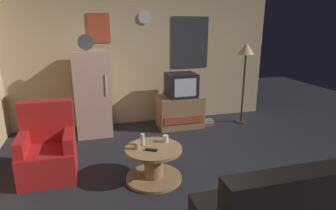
% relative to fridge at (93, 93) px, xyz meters
% --- Properties ---
extents(ground_plane, '(12.00, 12.00, 0.00)m').
position_rel_fridge_xyz_m(ground_plane, '(1.00, -1.98, -0.75)').
color(ground_plane, '#232328').
extents(wall_with_art, '(5.20, 0.12, 2.50)m').
position_rel_fridge_xyz_m(wall_with_art, '(1.01, 0.47, 0.50)').
color(wall_with_art, '#D1B284').
rests_on(wall_with_art, ground_plane).
extents(fridge, '(0.60, 0.62, 1.77)m').
position_rel_fridge_xyz_m(fridge, '(0.00, 0.00, 0.00)').
color(fridge, beige).
rests_on(fridge, ground_plane).
extents(tv_stand, '(0.84, 0.53, 0.60)m').
position_rel_fridge_xyz_m(tv_stand, '(1.60, -0.07, -0.45)').
color(tv_stand, '#9E754C').
rests_on(tv_stand, ground_plane).
extents(crt_tv, '(0.54, 0.51, 0.44)m').
position_rel_fridge_xyz_m(crt_tv, '(1.62, -0.07, 0.07)').
color(crt_tv, black).
rests_on(crt_tv, tv_stand).
extents(standing_lamp, '(0.32, 0.32, 1.59)m').
position_rel_fridge_xyz_m(standing_lamp, '(2.88, -0.17, 0.60)').
color(standing_lamp, '#332D28').
rests_on(standing_lamp, ground_plane).
extents(coffee_table, '(0.72, 0.72, 0.44)m').
position_rel_fridge_xyz_m(coffee_table, '(0.67, -1.87, -0.53)').
color(coffee_table, '#9E754C').
rests_on(coffee_table, ground_plane).
extents(wine_glass, '(0.05, 0.05, 0.15)m').
position_rel_fridge_xyz_m(wine_glass, '(0.56, -1.74, -0.24)').
color(wine_glass, silver).
rests_on(wine_glass, coffee_table).
extents(mug_ceramic_white, '(0.08, 0.08, 0.09)m').
position_rel_fridge_xyz_m(mug_ceramic_white, '(0.86, -1.73, -0.27)').
color(mug_ceramic_white, silver).
rests_on(mug_ceramic_white, coffee_table).
extents(mug_ceramic_tan, '(0.08, 0.08, 0.09)m').
position_rel_fridge_xyz_m(mug_ceramic_tan, '(0.46, -1.85, -0.27)').
color(mug_ceramic_tan, tan).
rests_on(mug_ceramic_tan, coffee_table).
extents(remote_control, '(0.15, 0.11, 0.02)m').
position_rel_fridge_xyz_m(remote_control, '(0.62, -1.94, -0.30)').
color(remote_control, black).
rests_on(remote_control, coffee_table).
extents(armchair, '(0.68, 0.68, 0.96)m').
position_rel_fridge_xyz_m(armchair, '(-0.63, -1.37, -0.42)').
color(armchair, red).
rests_on(armchair, ground_plane).
extents(book_stack, '(0.22, 0.18, 0.11)m').
position_rel_fridge_xyz_m(book_stack, '(2.16, -0.16, -0.70)').
color(book_stack, '#BE61A6').
rests_on(book_stack, ground_plane).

